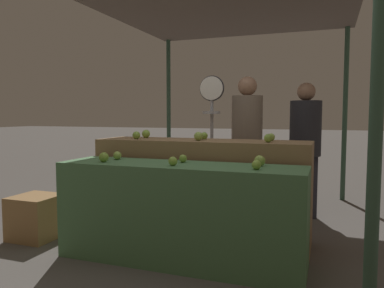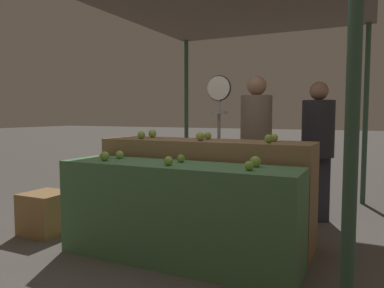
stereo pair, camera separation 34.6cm
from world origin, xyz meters
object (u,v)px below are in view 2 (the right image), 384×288
(person_vendor_at_scale, at_px, (256,138))
(person_customer_left, at_px, (318,142))
(produce_scale, at_px, (219,117))
(wooden_crate_side, at_px, (46,213))

(person_vendor_at_scale, distance_m, person_customer_left, 0.74)
(produce_scale, height_order, wooden_crate_side, produce_scale)
(wooden_crate_side, bearing_deg, person_vendor_at_scale, 36.57)
(produce_scale, xyz_separation_m, person_vendor_at_scale, (0.33, 0.36, -0.25))
(produce_scale, distance_m, wooden_crate_side, 2.15)
(produce_scale, distance_m, person_vendor_at_scale, 0.55)
(person_customer_left, bearing_deg, wooden_crate_side, 20.11)
(produce_scale, relative_size, wooden_crate_side, 3.87)
(produce_scale, distance_m, person_customer_left, 1.25)
(produce_scale, xyz_separation_m, wooden_crate_side, (-1.57, -1.05, -1.03))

